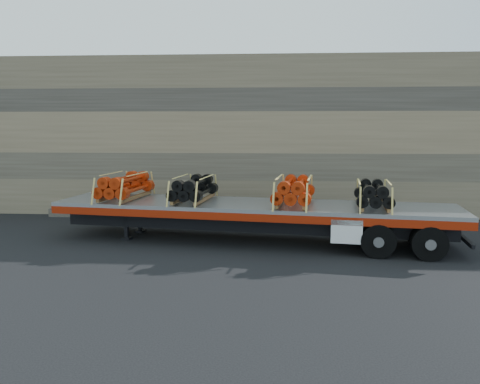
# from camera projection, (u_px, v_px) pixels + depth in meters

# --- Properties ---
(ground) EXTENTS (120.00, 120.00, 0.00)m
(ground) POSITION_uv_depth(u_px,v_px,m) (236.00, 245.00, 15.75)
(ground) COLOR black
(ground) RESTS_ON ground
(rock_wall) EXTENTS (44.00, 3.00, 7.00)m
(rock_wall) POSITION_uv_depth(u_px,v_px,m) (246.00, 136.00, 21.68)
(rock_wall) COLOR #7A6B54
(rock_wall) RESTS_ON ground
(trailer) EXTENTS (13.85, 4.51, 1.36)m
(trailer) POSITION_uv_depth(u_px,v_px,m) (252.00, 223.00, 16.06)
(trailer) COLOR #A0A3A7
(trailer) RESTS_ON ground
(bundle_front) EXTENTS (1.58, 2.64, 0.88)m
(bundle_front) POSITION_uv_depth(u_px,v_px,m) (125.00, 187.00, 16.86)
(bundle_front) COLOR #B22909
(bundle_front) RESTS_ON trailer
(bundle_midfront) EXTENTS (1.49, 2.48, 0.83)m
(bundle_midfront) POSITION_uv_depth(u_px,v_px,m) (194.00, 189.00, 16.34)
(bundle_midfront) COLOR black
(bundle_midfront) RESTS_ON trailer
(bundle_midrear) EXTENTS (1.58, 2.64, 0.88)m
(bundle_midrear) POSITION_uv_depth(u_px,v_px,m) (294.00, 191.00, 15.62)
(bundle_midrear) COLOR #B22909
(bundle_midrear) RESTS_ON trailer
(bundle_rear) EXTENTS (1.43, 2.38, 0.80)m
(bundle_rear) POSITION_uv_depth(u_px,v_px,m) (373.00, 195.00, 15.11)
(bundle_rear) COLOR black
(bundle_rear) RESTS_ON trailer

